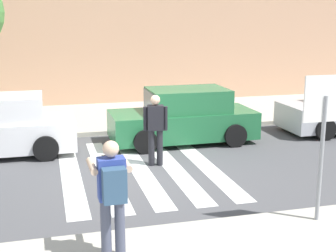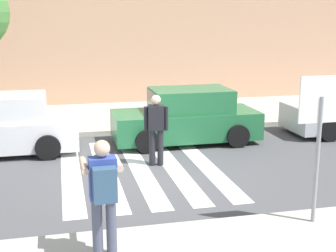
{
  "view_description": "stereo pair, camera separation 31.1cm",
  "coord_description": "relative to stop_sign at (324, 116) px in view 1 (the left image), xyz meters",
  "views": [
    {
      "loc": [
        -2.05,
        -10.19,
        3.5
      ],
      "look_at": [
        0.6,
        -0.2,
        1.1
      ],
      "focal_mm": 50.0,
      "sensor_mm": 36.0,
      "label": 1
    },
    {
      "loc": [
        -1.74,
        -10.27,
        3.5
      ],
      "look_at": [
        0.6,
        -0.2,
        1.1
      ],
      "focal_mm": 50.0,
      "sensor_mm": 36.0,
      "label": 2
    }
  ],
  "objects": [
    {
      "name": "building_facade_far",
      "position": [
        -2.31,
        14.06,
        1.7
      ],
      "size": [
        56.0,
        4.0,
        7.26
      ],
      "primitive_type": "cube",
      "color": "tan",
      "rests_on": "ground"
    },
    {
      "name": "stop_sign",
      "position": [
        0.0,
        0.0,
        0.0
      ],
      "size": [
        0.76,
        0.08,
        2.47
      ],
      "color": "gray",
      "rests_on": "sidewalk_near"
    },
    {
      "name": "crosswalk_stripe_1",
      "position": [
        -3.11,
        3.86,
        -1.93
      ],
      "size": [
        0.44,
        5.2,
        0.01
      ],
      "primitive_type": "cube",
      "color": "silver",
      "rests_on": "ground"
    },
    {
      "name": "sidewalk_far",
      "position": [
        -2.31,
        9.66,
        -1.87
      ],
      "size": [
        60.0,
        4.8,
        0.14
      ],
      "primitive_type": "cube",
      "color": "#B2AD9E",
      "rests_on": "ground"
    },
    {
      "name": "crosswalk_stripe_4",
      "position": [
        -0.71,
        3.86,
        -1.93
      ],
      "size": [
        0.44,
        5.2,
        0.01
      ],
      "primitive_type": "cube",
      "color": "silver",
      "rests_on": "ground"
    },
    {
      "name": "pedestrian_crossing",
      "position": [
        -1.86,
        4.05,
        -0.96
      ],
      "size": [
        0.57,
        0.3,
        1.72
      ],
      "color": "#232328",
      "rests_on": "ground"
    },
    {
      "name": "parked_car_green",
      "position": [
        -0.58,
        5.96,
        -1.21
      ],
      "size": [
        4.1,
        1.92,
        1.55
      ],
      "color": "#236B3D",
      "rests_on": "ground"
    },
    {
      "name": "ground_plane",
      "position": [
        -2.31,
        3.66,
        -1.94
      ],
      "size": [
        120.0,
        120.0,
        0.0
      ],
      "primitive_type": "plane",
      "color": "#4C4C4F"
    },
    {
      "name": "photographer_with_backpack",
      "position": [
        -3.53,
        -0.41,
        -0.77
      ],
      "size": [
        0.59,
        0.85,
        1.72
      ],
      "color": "#474C60",
      "rests_on": "sidewalk_near"
    },
    {
      "name": "crosswalk_stripe_0",
      "position": [
        -3.91,
        3.86,
        -1.93
      ],
      "size": [
        0.44,
        5.2,
        0.01
      ],
      "primitive_type": "cube",
      "color": "silver",
      "rests_on": "ground"
    },
    {
      "name": "crosswalk_stripe_3",
      "position": [
        -1.51,
        3.86,
        -1.93
      ],
      "size": [
        0.44,
        5.2,
        0.01
      ],
      "primitive_type": "cube",
      "color": "silver",
      "rests_on": "ground"
    },
    {
      "name": "crosswalk_stripe_2",
      "position": [
        -2.31,
        3.86,
        -1.93
      ],
      "size": [
        0.44,
        5.2,
        0.01
      ],
      "primitive_type": "cube",
      "color": "silver",
      "rests_on": "ground"
    }
  ]
}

